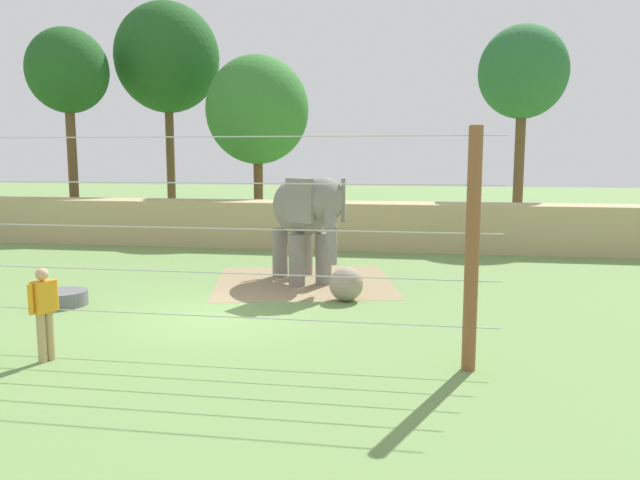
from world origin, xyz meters
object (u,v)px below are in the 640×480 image
object	(u,v)px
elephant	(305,212)
zookeeper	(44,310)
enrichment_ball	(346,284)
water_tub	(64,298)

from	to	relation	value
elephant	zookeeper	size ratio (longest dim) A/B	2.22
elephant	zookeeper	bearing A→B (deg)	-113.67
elephant	enrichment_ball	world-z (taller)	elephant
zookeeper	enrichment_ball	bearing A→B (deg)	48.77
enrichment_ball	water_tub	world-z (taller)	enrichment_ball
enrichment_ball	elephant	bearing A→B (deg)	124.60
enrichment_ball	zookeeper	bearing A→B (deg)	-131.23
enrichment_ball	water_tub	distance (m)	6.86
elephant	water_tub	bearing A→B (deg)	-145.47
enrichment_ball	zookeeper	distance (m)	7.12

